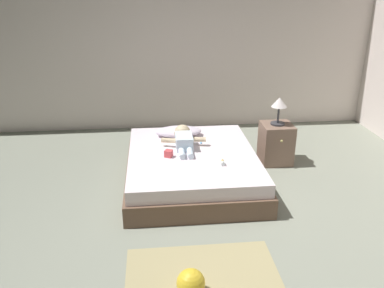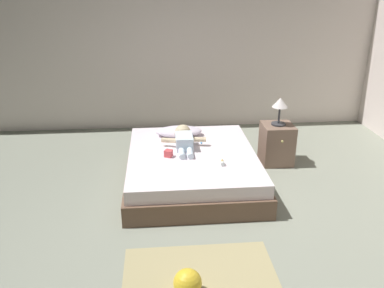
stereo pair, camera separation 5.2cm
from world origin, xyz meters
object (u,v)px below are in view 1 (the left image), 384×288
object	(u,v)px
pillow	(178,131)
baby	(183,139)
bed	(192,167)
toothbrush	(200,141)
nightstand	(276,143)
toy_ball	(191,283)
lamp	(279,105)
baby_bottle	(222,162)
toy_block	(169,154)

from	to	relation	value
pillow	baby	bearing A→B (deg)	-83.18
bed	toothbrush	distance (m)	0.38
nightstand	toy_ball	world-z (taller)	nightstand
lamp	baby_bottle	distance (m)	1.15
lamp	toy_ball	size ratio (longest dim) A/B	1.62
nightstand	lamp	world-z (taller)	lamp
pillow	nightstand	xyz separation A→B (m)	(1.18, -0.10, -0.16)
baby_bottle	toy_block	bearing A→B (deg)	154.93
bed	baby_bottle	world-z (taller)	baby_bottle
nightstand	baby_bottle	xyz separation A→B (m)	(-0.80, -0.76, 0.13)
bed	baby	size ratio (longest dim) A/B	2.66
baby_bottle	lamp	bearing A→B (deg)	43.51
nightstand	baby	bearing A→B (deg)	-169.94
lamp	baby_bottle	xyz separation A→B (m)	(-0.80, -0.76, -0.35)
baby	baby_bottle	world-z (taller)	baby
bed	pillow	distance (m)	0.58
bed	toy_ball	bearing A→B (deg)	-96.11
pillow	toy_block	distance (m)	0.62
lamp	toothbrush	bearing A→B (deg)	-173.08
bed	baby_bottle	distance (m)	0.48
pillow	baby	world-z (taller)	baby
nightstand	pillow	bearing A→B (deg)	175.19
toy_block	baby_bottle	distance (m)	0.59
baby	nightstand	world-z (taller)	baby
baby	toothbrush	world-z (taller)	baby
toothbrush	lamp	world-z (taller)	lamp
toothbrush	lamp	xyz separation A→B (m)	(0.94, 0.11, 0.37)
lamp	toy_block	size ratio (longest dim) A/B	3.29
bed	nightstand	world-z (taller)	nightstand
baby	baby_bottle	bearing A→B (deg)	-57.54
toothbrush	nightstand	xyz separation A→B (m)	(0.94, 0.11, -0.11)
pillow	nightstand	size ratio (longest dim) A/B	1.12
toothbrush	nightstand	distance (m)	0.96
bed	pillow	xyz separation A→B (m)	(-0.11, 0.52, 0.23)
pillow	baby	distance (m)	0.31
baby	toy_block	bearing A→B (deg)	-121.23
nightstand	lamp	xyz separation A→B (m)	(0.00, 0.00, 0.48)
nightstand	bed	bearing A→B (deg)	-158.66
toothbrush	baby_bottle	bearing A→B (deg)	-77.04
bed	pillow	size ratio (longest dim) A/B	3.16
lamp	baby_bottle	world-z (taller)	lamp
pillow	toy_ball	size ratio (longest dim) A/B	2.67
lamp	toy_ball	xyz separation A→B (m)	(-1.26, -2.16, -0.62)
baby_bottle	toy_ball	bearing A→B (deg)	-108.22
bed	baby_bottle	size ratio (longest dim) A/B	19.92
toy_ball	baby_bottle	bearing A→B (deg)	71.78
baby	toothbrush	xyz separation A→B (m)	(0.20, 0.09, -0.07)
toy_block	lamp	bearing A→B (deg)	20.81
bed	lamp	bearing A→B (deg)	21.34
pillow	lamp	world-z (taller)	lamp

